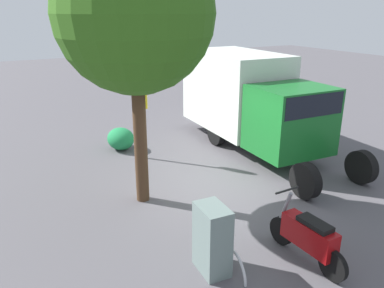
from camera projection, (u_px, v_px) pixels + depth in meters
The scene contains 8 objects.
ground_plane at pixel (211, 186), 9.96m from camera, with size 60.00×60.00×0.00m, color #514E54.
box_truck_near at pixel (250, 98), 12.45m from camera, with size 7.18×2.47×3.00m.
motorcycle at pixel (308, 236), 6.85m from camera, with size 1.81×0.55×1.20m.
stop_sign at pixel (140, 99), 11.24m from camera, with size 0.71×0.33×2.82m.
street_tree at pixel (134, 14), 7.87m from camera, with size 3.38×3.38×5.98m.
utility_cabinet at pixel (212, 239), 6.58m from camera, with size 0.69×0.45×1.25m, color slate.
bike_rack_hoop at pixel (234, 272), 6.74m from camera, with size 0.85×0.85×0.05m, color #B7B7BC.
shrub_near_sign at pixel (121, 139), 12.51m from camera, with size 1.04×0.85×0.71m, color #1F7E45.
Camera 1 is at (-7.68, 4.76, 4.38)m, focal length 35.78 mm.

